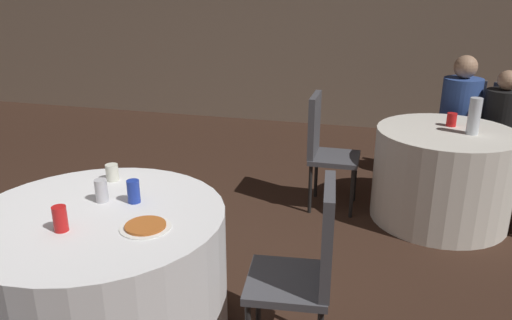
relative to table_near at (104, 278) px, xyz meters
The scene contains 17 objects.
ground_plane 0.44m from the table_near, 143.99° to the left, with size 16.00×16.00×0.00m, color #382319.
wall_back 4.71m from the table_near, 92.38° to the left, with size 16.00×0.06×2.80m.
table_near is the anchor object (origin of this frame).
table_far 2.70m from the table_near, 47.51° to the left, with size 1.07×1.07×0.74m.
chair_near_east 1.08m from the table_near, ahead, with size 0.45×0.44×0.97m.
chair_far_northeast 3.66m from the table_near, 49.16° to the left, with size 0.56×0.56×0.97m.
chair_far_north 3.56m from the table_near, 55.40° to the left, with size 0.47×0.48×0.97m.
chair_far_west 2.18m from the table_near, 66.35° to the left, with size 0.41×0.40×0.97m.
person_blue_shirt 3.42m from the table_near, 54.33° to the left, with size 0.39×0.51×1.21m.
person_black_shirt 3.48m from the table_near, 48.92° to the left, with size 0.43×0.46×1.12m.
pizza_plate_near 0.50m from the table_near, 13.40° to the right, with size 0.24×0.24×0.02m.
soda_can_red 0.48m from the table_near, 104.92° to the right, with size 0.07×0.07×0.12m.
soda_can_silver 0.46m from the table_near, 108.83° to the left, with size 0.07×0.07×0.12m.
soda_can_blue 0.48m from the table_near, 54.91° to the left, with size 0.07×0.07×0.12m.
cup_near 0.61m from the table_near, 109.46° to the left, with size 0.07×0.07×0.10m.
bottle_far 2.83m from the table_near, 44.37° to the left, with size 0.09×0.09×0.28m.
cup_far 2.86m from the table_near, 48.97° to the left, with size 0.08×0.08×0.11m.
Camera 1 is at (1.55, -2.09, 1.84)m, focal length 35.00 mm.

